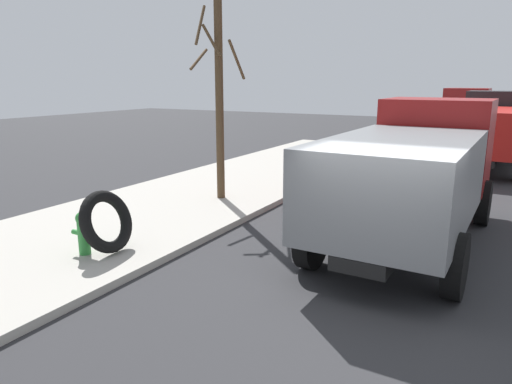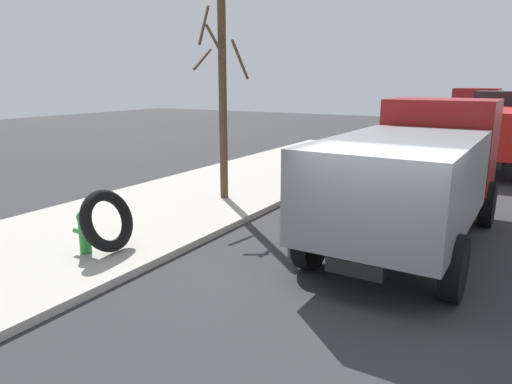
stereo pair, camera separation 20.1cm
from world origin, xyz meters
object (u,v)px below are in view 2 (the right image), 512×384
at_px(loose_tire, 107,221).
at_px(dump_truck_gray, 417,169).
at_px(bare_tree, 222,92).
at_px(fire_hydrant, 85,230).
at_px(dump_truck_red, 500,128).
at_px(dump_truck_orange, 480,109).

relative_size(loose_tire, dump_truck_gray, 0.18).
relative_size(dump_truck_gray, bare_tree, 1.24).
bearing_deg(fire_hydrant, dump_truck_red, -22.20).
xyz_separation_m(dump_truck_red, dump_truck_orange, (13.10, 1.93, 0.00)).
xyz_separation_m(dump_truck_gray, bare_tree, (0.74, 5.45, 1.52)).
bearing_deg(dump_truck_orange, dump_truck_gray, -177.64).
bearing_deg(dump_truck_red, dump_truck_gray, 175.07).
xyz_separation_m(loose_tire, dump_truck_gray, (4.02, -4.95, 0.84)).
relative_size(fire_hydrant, bare_tree, 0.15).
bearing_deg(fire_hydrant, loose_tire, -46.97).
bearing_deg(dump_truck_red, dump_truck_orange, 8.37).
height_order(fire_hydrant, dump_truck_orange, dump_truck_orange).
height_order(loose_tire, dump_truck_gray, dump_truck_gray).
distance_m(dump_truck_red, bare_tree, 12.08).
height_order(loose_tire, bare_tree, bare_tree).
relative_size(dump_truck_red, dump_truck_orange, 1.00).
xyz_separation_m(dump_truck_orange, bare_tree, (-23.24, 4.47, 1.52)).
xyz_separation_m(dump_truck_gray, dump_truck_red, (10.88, -0.94, 0.00)).
distance_m(fire_hydrant, dump_truck_orange, 28.63).
bearing_deg(fire_hydrant, dump_truck_orange, -8.59).
bearing_deg(dump_truck_orange, dump_truck_red, -171.63).
bearing_deg(dump_truck_gray, fire_hydrant, 129.35).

